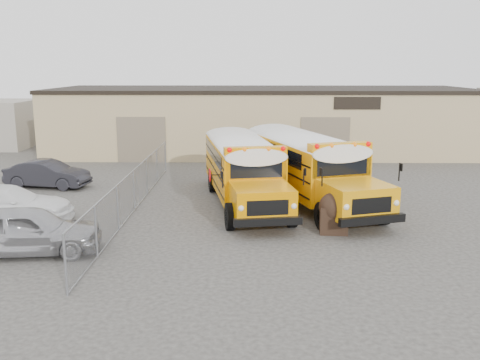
{
  "coord_description": "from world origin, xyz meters",
  "views": [
    {
      "loc": [
        -1.03,
        -19.69,
        6.2
      ],
      "look_at": [
        -1.35,
        1.93,
        1.6
      ],
      "focal_mm": 40.0,
      "sensor_mm": 36.0,
      "label": 1
    }
  ],
  "objects_px": {
    "car_silver": "(28,230)",
    "school_bus_left": "(225,145)",
    "car_white": "(7,205)",
    "car_dark": "(47,174)",
    "tarp_bundle": "(334,212)",
    "school_bus_right": "(260,142)"
  },
  "relations": [
    {
      "from": "car_silver",
      "to": "school_bus_left",
      "type": "bearing_deg",
      "value": -30.7
    },
    {
      "from": "school_bus_right",
      "to": "school_bus_left",
      "type": "bearing_deg",
      "value": -170.83
    },
    {
      "from": "school_bus_left",
      "to": "school_bus_right",
      "type": "relative_size",
      "value": 0.95
    },
    {
      "from": "car_white",
      "to": "school_bus_left",
      "type": "bearing_deg",
      "value": -47.58
    },
    {
      "from": "school_bus_left",
      "to": "tarp_bundle",
      "type": "relative_size",
      "value": 6.92
    },
    {
      "from": "car_silver",
      "to": "car_dark",
      "type": "distance_m",
      "value": 10.57
    },
    {
      "from": "school_bus_left",
      "to": "school_bus_right",
      "type": "height_order",
      "value": "school_bus_right"
    },
    {
      "from": "school_bus_left",
      "to": "car_silver",
      "type": "xyz_separation_m",
      "value": [
        -6.09,
        -13.57,
        -0.95
      ]
    },
    {
      "from": "school_bus_right",
      "to": "car_white",
      "type": "bearing_deg",
      "value": -135.52
    },
    {
      "from": "school_bus_left",
      "to": "school_bus_right",
      "type": "xyz_separation_m",
      "value": [
        2.02,
        0.33,
        0.09
      ]
    },
    {
      "from": "school_bus_left",
      "to": "tarp_bundle",
      "type": "height_order",
      "value": "school_bus_left"
    },
    {
      "from": "tarp_bundle",
      "to": "car_dark",
      "type": "bearing_deg",
      "value": 151.12
    },
    {
      "from": "car_dark",
      "to": "tarp_bundle",
      "type": "bearing_deg",
      "value": -108.88
    },
    {
      "from": "car_white",
      "to": "school_bus_right",
      "type": "bearing_deg",
      "value": -52.8
    },
    {
      "from": "car_white",
      "to": "car_dark",
      "type": "height_order",
      "value": "car_white"
    },
    {
      "from": "school_bus_right",
      "to": "tarp_bundle",
      "type": "height_order",
      "value": "school_bus_right"
    },
    {
      "from": "school_bus_right",
      "to": "car_dark",
      "type": "relative_size",
      "value": 2.61
    },
    {
      "from": "car_silver",
      "to": "car_white",
      "type": "xyz_separation_m",
      "value": [
        -2.33,
        3.64,
        -0.07
      ]
    },
    {
      "from": "school_bus_right",
      "to": "car_white",
      "type": "xyz_separation_m",
      "value": [
        -10.44,
        -10.25,
        -1.11
      ]
    },
    {
      "from": "school_bus_left",
      "to": "car_white",
      "type": "height_order",
      "value": "school_bus_left"
    },
    {
      "from": "tarp_bundle",
      "to": "car_dark",
      "type": "xyz_separation_m",
      "value": [
        -13.73,
        7.57,
        -0.08
      ]
    },
    {
      "from": "school_bus_right",
      "to": "car_white",
      "type": "distance_m",
      "value": 14.67
    }
  ]
}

